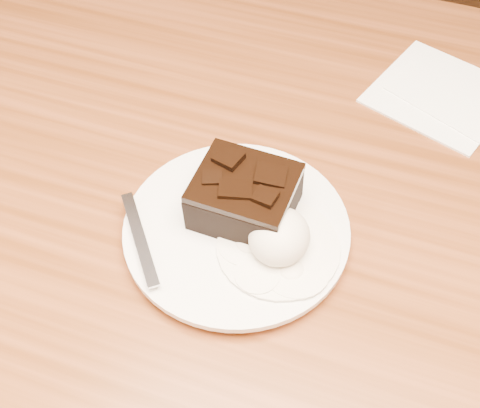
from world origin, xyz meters
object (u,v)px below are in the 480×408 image
(ice_cream_scoop, at_px, (279,236))
(spoon, at_px, (205,210))
(plate, at_px, (237,232))
(dining_table, at_px, (218,332))
(brownie, at_px, (245,199))
(napkin, at_px, (441,93))

(ice_cream_scoop, relative_size, spoon, 0.36)
(plate, xyz_separation_m, ice_cream_scoop, (0.05, -0.01, 0.03))
(spoon, bearing_deg, dining_table, 70.48)
(plate, distance_m, brownie, 0.04)
(spoon, relative_size, napkin, 1.15)
(brownie, distance_m, spoon, 0.04)
(brownie, bearing_deg, dining_table, 138.94)
(brownie, bearing_deg, plate, -95.41)
(dining_table, height_order, spoon, spoon)
(spoon, bearing_deg, plate, -47.30)
(brownie, bearing_deg, ice_cream_scoop, -34.07)
(spoon, height_order, napkin, spoon)
(dining_table, height_order, ice_cream_scoop, ice_cream_scoop)
(brownie, distance_m, napkin, 0.30)
(plate, xyz_separation_m, spoon, (-0.03, 0.01, 0.01))
(plate, height_order, ice_cream_scoop, ice_cream_scoop)
(spoon, bearing_deg, ice_cream_scoop, -50.32)
(brownie, xyz_separation_m, napkin, (0.16, 0.26, -0.04))
(plate, height_order, brownie, brownie)
(dining_table, bearing_deg, spoon, -70.76)
(dining_table, height_order, brownie, brownie)
(dining_table, bearing_deg, ice_cream_scoop, -38.24)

